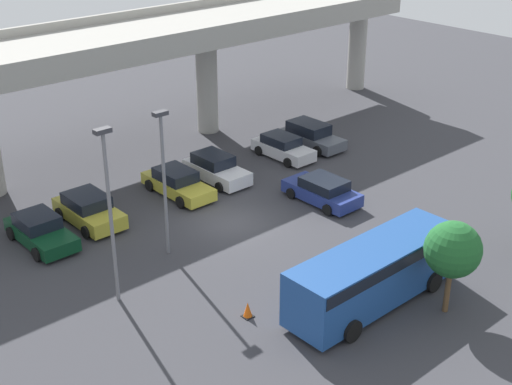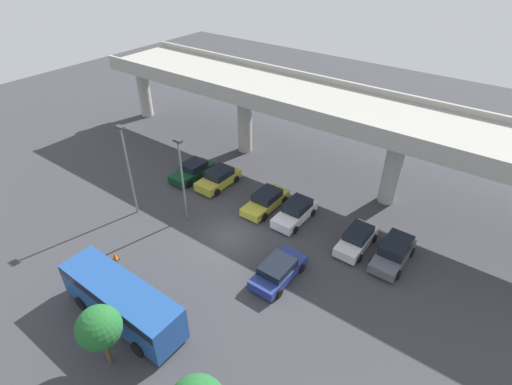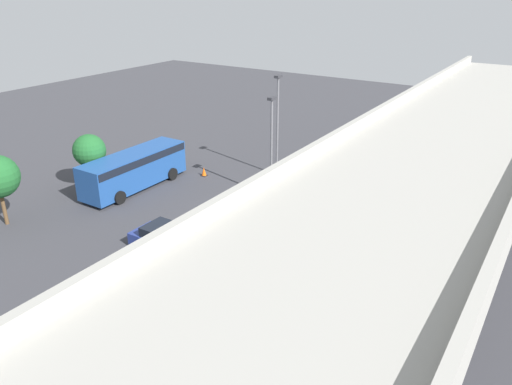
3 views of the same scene
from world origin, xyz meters
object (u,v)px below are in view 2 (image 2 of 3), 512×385
at_px(lamp_post_near_aisle, 128,164).
at_px(tree_front_left, 99,328).
at_px(traffic_cone, 115,256).
at_px(parked_car_4, 278,270).
at_px(parked_car_1, 219,178).
at_px(parked_car_3, 295,212).
at_px(parked_car_6, 394,252).
at_px(parked_car_0, 193,171).
at_px(parked_car_5, 357,239).
at_px(lamp_post_mid_lot, 182,174).
at_px(parked_car_2, 266,201).
at_px(shuttle_bus, 121,299).

relative_size(lamp_post_near_aisle, tree_front_left, 1.89).
bearing_deg(traffic_cone, parked_car_4, 28.24).
height_order(parked_car_1, parked_car_3, parked_car_3).
height_order(parked_car_6, traffic_cone, parked_car_6).
height_order(parked_car_0, parked_car_5, parked_car_0).
xyz_separation_m(parked_car_4, lamp_post_mid_lot, (-9.79, 1.02, 3.62)).
bearing_deg(tree_front_left, lamp_post_near_aisle, 134.58).
height_order(parked_car_3, traffic_cone, parked_car_3).
bearing_deg(tree_front_left, lamp_post_mid_lot, 116.28).
height_order(parked_car_2, parked_car_6, parked_car_6).
bearing_deg(lamp_post_near_aisle, parked_car_2, 40.22).
height_order(parked_car_0, lamp_post_mid_lot, lamp_post_mid_lot).
xyz_separation_m(parked_car_2, shuttle_bus, (-0.29, -14.58, 0.93)).
bearing_deg(parked_car_0, tree_front_left, 30.66).
distance_m(parked_car_4, lamp_post_mid_lot, 10.49).
xyz_separation_m(parked_car_2, parked_car_5, (8.35, 0.03, -0.01)).
bearing_deg(shuttle_bus, parked_car_1, 109.61).
bearing_deg(parked_car_6, traffic_cone, -53.34).
xyz_separation_m(parked_car_1, parked_car_5, (13.92, -0.21, -0.06)).
relative_size(parked_car_1, lamp_post_near_aisle, 0.57).
xyz_separation_m(parked_car_4, shuttle_bus, (-5.74, -8.39, 0.94)).
xyz_separation_m(parked_car_1, parked_car_2, (5.57, -0.24, -0.05)).
xyz_separation_m(parked_car_0, lamp_post_mid_lot, (4.16, -5.02, 3.60)).
height_order(parked_car_1, traffic_cone, parked_car_1).
bearing_deg(parked_car_5, parked_car_0, -89.39).
distance_m(parked_car_4, lamp_post_near_aisle, 14.37).
bearing_deg(parked_car_5, parked_car_1, -90.85).
height_order(parked_car_2, parked_car_4, parked_car_2).
distance_m(parked_car_3, parked_car_4, 6.77).
relative_size(parked_car_0, tree_front_left, 1.09).
xyz_separation_m(parked_car_1, tree_front_left, (7.10, -17.32, 2.23)).
bearing_deg(parked_car_5, parked_car_4, -24.99).
bearing_deg(parked_car_0, shuttle_bus, 29.64).
xyz_separation_m(shuttle_bus, lamp_post_mid_lot, (-4.05, 9.41, 2.67)).
distance_m(parked_car_3, traffic_cone, 14.27).
xyz_separation_m(tree_front_left, traffic_cone, (-6.54, 5.27, -2.65)).
bearing_deg(lamp_post_near_aisle, parked_car_3, 32.40).
distance_m(parked_car_0, parked_car_3, 11.40).
xyz_separation_m(lamp_post_near_aisle, tree_front_left, (9.88, -10.02, -1.66)).
distance_m(parked_car_2, lamp_post_mid_lot, 7.65).
bearing_deg(parked_car_1, parked_car_6, 89.83).
relative_size(parked_car_2, traffic_cone, 6.95).
distance_m(parked_car_0, traffic_cone, 12.18).
xyz_separation_m(parked_car_6, lamp_post_mid_lot, (-15.46, -5.36, 3.52)).
xyz_separation_m(parked_car_3, lamp_post_mid_lot, (-7.23, -5.25, 3.56)).
relative_size(lamp_post_near_aisle, traffic_cone, 11.30).
xyz_separation_m(parked_car_5, traffic_cone, (-13.35, -11.84, -0.36)).
relative_size(parked_car_0, traffic_cone, 6.50).
bearing_deg(parked_car_6, parked_car_0, -89.02).
bearing_deg(parked_car_6, parked_car_1, -90.17).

